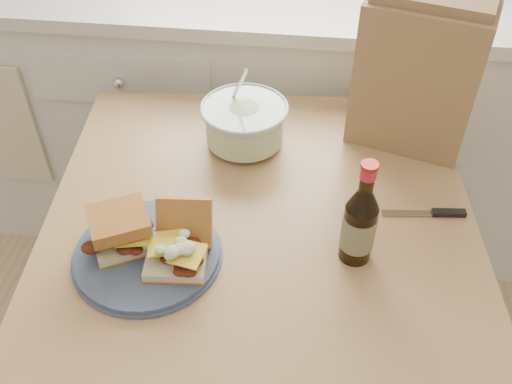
# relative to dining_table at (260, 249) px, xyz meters

# --- Properties ---
(cabinet_run) EXTENTS (2.50, 0.64, 0.94)m
(cabinet_run) POSITION_rel_dining_table_xyz_m (0.02, 0.83, -0.19)
(cabinet_run) COLOR silver
(cabinet_run) RESTS_ON ground
(dining_table) EXTENTS (1.01, 1.01, 0.78)m
(dining_table) POSITION_rel_dining_table_xyz_m (0.00, 0.00, 0.00)
(dining_table) COLOR #A98050
(dining_table) RESTS_ON ground
(plate) EXTENTS (0.29, 0.29, 0.02)m
(plate) POSITION_rel_dining_table_xyz_m (-0.21, -0.15, 0.12)
(plate) COLOR #3E4B65
(plate) RESTS_ON dining_table
(sandwich_left) EXTENTS (0.15, 0.14, 0.08)m
(sandwich_left) POSITION_rel_dining_table_xyz_m (-0.26, -0.14, 0.18)
(sandwich_left) COLOR beige
(sandwich_left) RESTS_ON plate
(sandwich_right) EXTENTS (0.12, 0.17, 0.10)m
(sandwich_right) POSITION_rel_dining_table_xyz_m (-0.14, -0.15, 0.17)
(sandwich_right) COLOR beige
(sandwich_right) RESTS_ON plate
(coleslaw_bowl) EXTENTS (0.21, 0.21, 0.21)m
(coleslaw_bowl) POSITION_rel_dining_table_xyz_m (-0.07, 0.25, 0.17)
(coleslaw_bowl) COLOR silver
(coleslaw_bowl) RESTS_ON dining_table
(beer_bottle) EXTENTS (0.07, 0.07, 0.24)m
(beer_bottle) POSITION_rel_dining_table_xyz_m (0.20, -0.09, 0.21)
(beer_bottle) COLOR black
(beer_bottle) RESTS_ON dining_table
(knife) EXTENTS (0.18, 0.03, 0.01)m
(knife) POSITION_rel_dining_table_xyz_m (0.38, 0.05, 0.12)
(knife) COLOR silver
(knife) RESTS_ON dining_table
(paper_bag) EXTENTS (0.31, 0.25, 0.36)m
(paper_bag) POSITION_rel_dining_table_xyz_m (0.33, 0.33, 0.29)
(paper_bag) COLOR #916B46
(paper_bag) RESTS_ON dining_table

